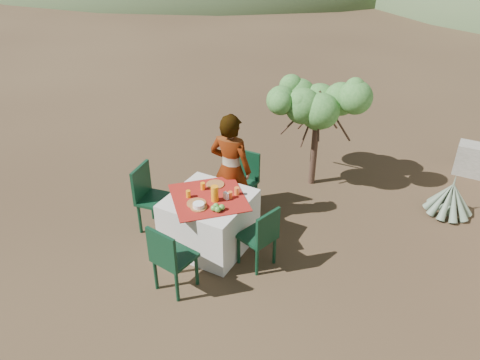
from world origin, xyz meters
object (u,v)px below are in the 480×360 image
at_px(chair_right, 261,235).
at_px(juice_pitcher, 215,194).
at_px(table, 210,221).
at_px(chair_near, 170,257).
at_px(chair_far, 243,179).
at_px(shrub_tree, 322,110).
at_px(agave, 450,199).
at_px(chair_left, 150,195).
at_px(person, 231,170).

distance_m(chair_right, juice_pitcher, 0.80).
height_order(table, chair_near, chair_near).
height_order(chair_far, juice_pitcher, juice_pitcher).
bearing_deg(shrub_tree, chair_near, -100.49).
bearing_deg(table, shrub_tree, 73.31).
relative_size(table, chair_far, 1.41).
height_order(chair_near, shrub_tree, shrub_tree).
distance_m(table, juice_pitcher, 0.50).
xyz_separation_m(shrub_tree, juice_pitcher, (-0.56, -2.30, -0.43)).
height_order(table, chair_right, chair_right).
xyz_separation_m(table, agave, (2.76, 2.36, -0.13)).
xyz_separation_m(chair_near, juice_pitcher, (0.04, 0.96, 0.35)).
bearing_deg(chair_left, shrub_tree, -44.09).
height_order(chair_left, juice_pitcher, same).
bearing_deg(person, chair_right, 134.26).
height_order(chair_left, shrub_tree, shrub_tree).
bearing_deg(juice_pitcher, chair_right, -3.64).
bearing_deg(juice_pitcher, chair_left, -178.34).
relative_size(chair_far, person, 0.55).
distance_m(shrub_tree, agave, 2.34).
xyz_separation_m(chair_far, chair_right, (0.84, -1.08, -0.03)).
xyz_separation_m(chair_near, agave, (2.69, 3.35, -0.26)).
bearing_deg(chair_far, juice_pitcher, -82.15).
relative_size(table, chair_right, 1.49).
distance_m(chair_near, person, 1.68).
distance_m(chair_left, juice_pitcher, 1.10).
bearing_deg(table, chair_far, 91.68).
height_order(chair_far, person, person).
distance_m(table, chair_right, 0.82).
bearing_deg(agave, shrub_tree, -177.29).
xyz_separation_m(chair_far, chair_near, (0.11, -2.00, 0.00)).
bearing_deg(chair_left, table, -95.54).
distance_m(shrub_tree, juice_pitcher, 2.40).
bearing_deg(chair_left, agave, -66.08).
relative_size(chair_near, juice_pitcher, 4.33).
xyz_separation_m(chair_left, juice_pitcher, (1.05, 0.03, 0.33)).
bearing_deg(juice_pitcher, shrub_tree, 76.25).
bearing_deg(chair_near, person, -78.49).
height_order(chair_right, juice_pitcher, juice_pitcher).
bearing_deg(person, table, 88.32).
height_order(person, juice_pitcher, person).
bearing_deg(agave, person, -148.63).
distance_m(chair_far, person, 0.48).
distance_m(chair_far, chair_right, 1.37).
xyz_separation_m(chair_far, juice_pitcher, (0.15, -1.04, 0.36)).
bearing_deg(shrub_tree, juice_pitcher, -103.75).
bearing_deg(person, chair_left, 33.61).
xyz_separation_m(chair_near, shrub_tree, (0.60, 3.25, 0.79)).
xyz_separation_m(chair_far, chair_left, (-0.90, -1.07, 0.03)).
distance_m(chair_left, person, 1.19).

